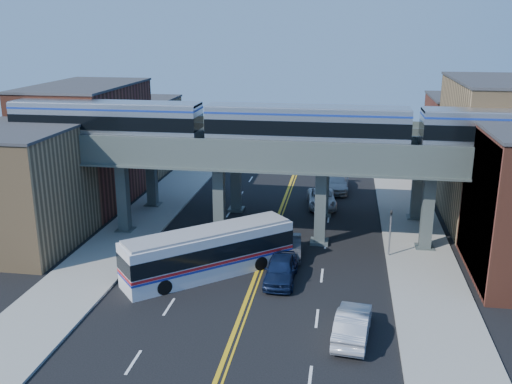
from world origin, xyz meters
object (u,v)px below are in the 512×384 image
stop_sign (264,243)px  car_lane_d (337,182)px  traffic_signal (390,228)px  transit_bus (209,253)px  car_lane_b (290,247)px  transit_train (307,126)px  car_lane_a (281,269)px  car_parked_curb (353,324)px  car_lane_c (322,199)px

stop_sign → car_lane_d: (4.68, 20.06, -0.90)m
traffic_signal → transit_bus: 13.35m
car_lane_b → car_lane_d: 18.28m
traffic_signal → stop_sign: bearing=-161.4°
transit_train → transit_bus: 11.95m
car_lane_a → traffic_signal: bearing=35.5°
car_lane_a → car_lane_d: bearing=82.0°
car_parked_curb → transit_bus: bearing=-28.9°
transit_bus → car_lane_c: bearing=26.9°
traffic_signal → transit_bus: size_ratio=0.38×
car_lane_a → car_lane_b: size_ratio=1.12×
stop_sign → traffic_signal: traffic_signal is taller
transit_train → car_lane_b: transit_train is taller
transit_bus → car_lane_a: bearing=-43.7°
car_lane_a → car_lane_d: 22.56m
car_lane_c → car_lane_d: car_lane_d is taller
transit_bus → traffic_signal: bearing=-18.5°
transit_bus → stop_sign: bearing=-10.5°
traffic_signal → car_lane_c: traffic_signal is taller
car_lane_d → car_lane_c: bearing=-102.3°
transit_train → traffic_signal: 9.66m
car_parked_curb → car_lane_d: bearing=-80.7°
car_lane_b → car_lane_c: 12.57m
stop_sign → car_lane_d: 20.62m
transit_bus → car_lane_a: (4.96, -0.28, -0.74)m
traffic_signal → car_lane_b: traffic_signal is taller
stop_sign → car_parked_curb: bearing=-54.8°
transit_train → stop_sign: 9.33m
traffic_signal → car_lane_c: 12.82m
transit_bus → car_lane_c: size_ratio=1.99×
transit_train → car_lane_d: transit_train is taller
car_lane_c → transit_bus: bearing=-119.1°
traffic_signal → car_lane_a: bearing=-144.5°
transit_bus → car_parked_curb: bearing=-75.6°
stop_sign → car_lane_b: 2.85m
car_lane_d → car_parked_curb: size_ratio=1.17×
stop_sign → car_lane_a: size_ratio=0.53×
stop_sign → car_lane_d: size_ratio=0.45×
stop_sign → car_lane_c: 14.91m
traffic_signal → car_lane_d: 17.64m
car_lane_a → car_lane_c: (1.92, 16.76, -0.09)m
transit_train → car_parked_curb: 16.60m
stop_sign → car_lane_a: stop_sign is taller
car_lane_c → car_parked_curb: car_parked_curb is taller
transit_train → car_lane_b: 9.04m
car_lane_d → traffic_signal: bearing=-75.7°
traffic_signal → transit_bus: (-12.36, -5.00, -0.71)m
stop_sign → car_lane_a: bearing=-56.6°
car_parked_curb → traffic_signal: bearing=-96.5°
transit_bus → car_lane_a: transit_bus is taller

